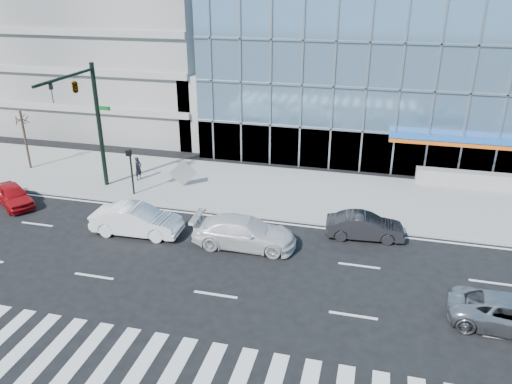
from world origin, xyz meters
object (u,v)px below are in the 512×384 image
dark_sedan (365,226)px  silver_suv (511,314)px  white_sedan (137,220)px  pedestrian (138,168)px  tilted_panel (183,173)px  traffic_signal (83,100)px  red_sedan (13,195)px  street_tree_near (22,119)px  ped_signal_post (131,165)px  white_suv (244,232)px

dark_sedan → silver_suv: bearing=-141.2°
silver_suv → dark_sedan: (-6.00, 6.20, 0.01)m
silver_suv → white_sedan: 18.37m
pedestrian → tilted_panel: bearing=-80.7°
traffic_signal → red_sedan: (-3.98, -2.65, -5.51)m
red_sedan → pedestrian: (5.70, 5.41, 0.30)m
street_tree_near → ped_signal_post: bearing=-15.1°
street_tree_near → pedestrian: size_ratio=2.61×
white_suv → tilted_panel: size_ratio=4.15×
white_suv → white_sedan: bearing=89.8°
tilted_panel → pedestrian: bearing=150.1°
traffic_signal → red_sedan: traffic_signal is taller
street_tree_near → red_sedan: bearing=-61.6°
pedestrian → tilted_panel: tilted_panel is taller
white_suv → pedestrian: size_ratio=3.34×
ped_signal_post → white_suv: bearing=-27.3°
white_suv → traffic_signal: bearing=68.5°
ped_signal_post → white_suv: 9.73m
ped_signal_post → dark_sedan: bearing=-7.8°
traffic_signal → tilted_panel: bearing=25.4°
red_sedan → tilted_panel: size_ratio=2.98×
tilted_panel → street_tree_near: bearing=153.3°
silver_suv → pedestrian: size_ratio=2.96×
silver_suv → street_tree_near: bearing=75.0°
traffic_signal → white_suv: size_ratio=1.48×
street_tree_near → silver_suv: bearing=-19.7°
silver_suv → white_sedan: bearing=83.2°
silver_suv → white_suv: (-12.00, 3.77, 0.12)m
pedestrian → dark_sedan: bearing=-91.0°
street_tree_near → white_suv: bearing=-21.1°
dark_sedan → red_sedan: bearing=87.6°
white_sedan → dark_sedan: (12.00, 2.56, -0.13)m
street_tree_near → silver_suv: size_ratio=0.88×
white_sedan → pedestrian: bearing=23.5°
traffic_signal → tilted_panel: 7.61m
white_suv → dark_sedan: 6.47m
silver_suv → white_sedan: white_sedan is taller
white_sedan → pedestrian: (-3.34, 6.92, 0.15)m
street_tree_near → white_suv: (18.06, -6.97, -3.00)m
red_sedan → pedestrian: bearing=-12.4°
dark_sedan → pedestrian: size_ratio=2.54×
traffic_signal → dark_sedan: size_ratio=1.95×
white_suv → tilted_panel: bearing=41.2°
street_tree_near → dark_sedan: (24.06, -4.54, -3.10)m
ped_signal_post → white_suv: size_ratio=0.56×
street_tree_near → tilted_panel: size_ratio=3.25×
white_sedan → tilted_panel: bearing=-2.6°
street_tree_near → white_sedan: street_tree_near is taller
silver_suv → dark_sedan: size_ratio=1.17×
white_suv → white_sedan: white_sedan is taller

